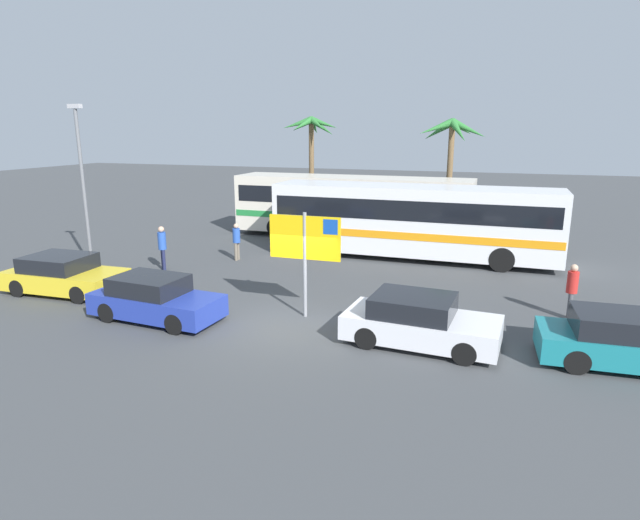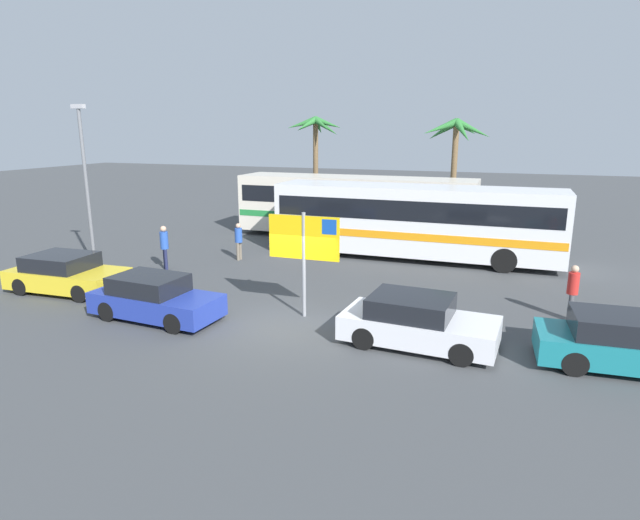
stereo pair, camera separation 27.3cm
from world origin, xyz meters
The scene contains 14 objects.
ground centered at (0.00, 0.00, 0.00)m, with size 120.00×120.00×0.00m, color #424447.
bus_front_coach centered at (2.06, 9.49, 1.78)m, with size 12.25×2.61×3.17m.
bus_rear_coach centered at (-1.70, 12.98, 1.78)m, with size 12.25×2.61×3.17m.
ferry_sign centered at (0.33, 0.90, 2.33)m, with size 2.20×0.11×3.20m.
car_blue centered at (-3.85, -0.83, 0.63)m, with size 4.04×1.90×1.32m.
car_teal centered at (8.83, 0.16, 0.64)m, with size 4.31×1.91×1.32m.
car_white centered at (3.88, -0.11, 0.64)m, with size 4.11×2.10×1.32m.
car_yellow centered at (-8.49, 0.40, 0.64)m, with size 4.08×2.05×1.32m.
pedestrian_crossing_lot centered at (7.86, 3.32, 1.00)m, with size 0.32×0.32×1.69m.
pedestrian_by_bus centered at (-5.05, 6.57, 0.95)m, with size 0.32×0.32×1.61m.
pedestrian_near_sign centered at (-7.02, 4.03, 1.08)m, with size 0.32×0.32×1.81m.
lamp_post_left_side centered at (-10.03, 3.36, 3.57)m, with size 0.56×0.20×6.49m.
palm_tree_seaside centered at (2.85, 16.70, 4.90)m, with size 3.64×3.43×6.14m.
palm_tree_inland centered at (-5.86, 18.26, 5.24)m, with size 3.60×3.52×6.33m.
Camera 2 is at (5.96, -13.19, 5.55)m, focal length 29.52 mm.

